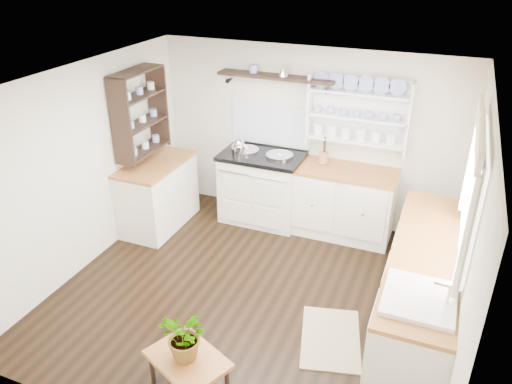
# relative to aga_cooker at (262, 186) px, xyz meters

# --- Properties ---
(floor) EXTENTS (4.00, 3.80, 0.01)m
(floor) POSITION_rel_aga_cooker_xyz_m (0.49, -1.57, -0.48)
(floor) COLOR black
(floor) RESTS_ON ground
(wall_back) EXTENTS (4.00, 0.02, 2.30)m
(wall_back) POSITION_rel_aga_cooker_xyz_m (0.49, 0.33, 0.67)
(wall_back) COLOR silver
(wall_back) RESTS_ON ground
(wall_right) EXTENTS (0.02, 3.80, 2.30)m
(wall_right) POSITION_rel_aga_cooker_xyz_m (2.49, -1.57, 0.67)
(wall_right) COLOR silver
(wall_right) RESTS_ON ground
(wall_left) EXTENTS (0.02, 3.80, 2.30)m
(wall_left) POSITION_rel_aga_cooker_xyz_m (-1.51, -1.57, 0.67)
(wall_left) COLOR silver
(wall_left) RESTS_ON ground
(ceiling) EXTENTS (4.00, 3.80, 0.01)m
(ceiling) POSITION_rel_aga_cooker_xyz_m (0.49, -1.57, 1.82)
(ceiling) COLOR white
(ceiling) RESTS_ON wall_back
(window) EXTENTS (0.08, 1.55, 1.22)m
(window) POSITION_rel_aga_cooker_xyz_m (2.44, -1.42, 1.08)
(window) COLOR white
(window) RESTS_ON wall_right
(aga_cooker) EXTENTS (1.07, 0.74, 0.98)m
(aga_cooker) POSITION_rel_aga_cooker_xyz_m (0.00, 0.00, 0.00)
(aga_cooker) COLOR #ECE5CD
(aga_cooker) RESTS_ON floor
(back_cabinets) EXTENTS (1.27, 0.63, 0.90)m
(back_cabinets) POSITION_rel_aga_cooker_xyz_m (1.09, 0.03, -0.02)
(back_cabinets) COLOR white
(back_cabinets) RESTS_ON floor
(right_cabinets) EXTENTS (0.62, 2.43, 0.90)m
(right_cabinets) POSITION_rel_aga_cooker_xyz_m (2.19, -1.47, -0.02)
(right_cabinets) COLOR white
(right_cabinets) RESTS_ON floor
(belfast_sink) EXTENTS (0.55, 0.60, 0.45)m
(belfast_sink) POSITION_rel_aga_cooker_xyz_m (2.19, -2.22, 0.32)
(belfast_sink) COLOR white
(belfast_sink) RESTS_ON right_cabinets
(left_cabinets) EXTENTS (0.62, 1.13, 0.90)m
(left_cabinets) POSITION_rel_aga_cooker_xyz_m (-1.21, -0.67, -0.02)
(left_cabinets) COLOR white
(left_cabinets) RESTS_ON floor
(plate_rack) EXTENTS (1.20, 0.22, 0.90)m
(plate_rack) POSITION_rel_aga_cooker_xyz_m (1.14, 0.29, 1.07)
(plate_rack) COLOR white
(plate_rack) RESTS_ON wall_back
(high_shelf) EXTENTS (1.50, 0.29, 0.16)m
(high_shelf) POSITION_rel_aga_cooker_xyz_m (0.09, 0.21, 1.42)
(high_shelf) COLOR black
(high_shelf) RESTS_ON wall_back
(left_shelving) EXTENTS (0.28, 0.80, 1.05)m
(left_shelving) POSITION_rel_aga_cooker_xyz_m (-1.35, -0.67, 1.07)
(left_shelving) COLOR black
(left_shelving) RESTS_ON wall_left
(kettle) EXTENTS (0.18, 0.18, 0.22)m
(kettle) POSITION_rel_aga_cooker_xyz_m (-0.28, -0.12, 0.56)
(kettle) COLOR silver
(kettle) RESTS_ON aga_cooker
(utensil_crock) EXTENTS (0.12, 0.12, 0.14)m
(utensil_crock) POSITION_rel_aga_cooker_xyz_m (0.78, 0.11, 0.50)
(utensil_crock) COLOR #9F693A
(utensil_crock) RESTS_ON back_cabinets
(center_table) EXTENTS (0.79, 0.70, 0.36)m
(center_table) POSITION_rel_aga_cooker_xyz_m (0.51, -2.97, -0.17)
(center_table) COLOR brown
(center_table) RESTS_ON floor
(potted_plant) EXTENTS (0.52, 0.50, 0.45)m
(potted_plant) POSITION_rel_aga_cooker_xyz_m (0.51, -2.97, 0.09)
(potted_plant) COLOR #3F7233
(potted_plant) RESTS_ON center_table
(floor_rug) EXTENTS (0.74, 0.96, 0.02)m
(floor_rug) POSITION_rel_aga_cooker_xyz_m (1.47, -1.94, -0.48)
(floor_rug) COLOR olive
(floor_rug) RESTS_ON floor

